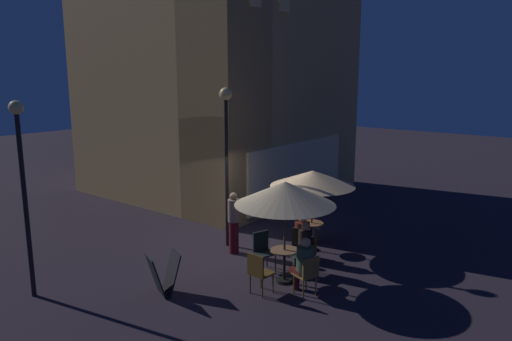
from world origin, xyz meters
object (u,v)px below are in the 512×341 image
Objects in this scene: patio_umbrella_0 at (285,193)px; cafe_chair_4 at (314,220)px; cafe_chair_0 at (263,248)px; patron_seated_0 at (304,262)px; street_lamp_down_street at (22,171)px; cafe_chair_2 at (308,272)px; patron_seated_3 at (303,234)px; cafe_table_0 at (284,260)px; cafe_chair_3 at (307,251)px; cafe_chair_1 at (259,270)px; patron_standing_4 at (234,223)px; patio_umbrella_1 at (313,179)px; patron_seated_2 at (314,217)px; cafe_table_1 at (311,232)px; menu_sandwich_board at (164,274)px; patron_seated_1 at (303,246)px; street_lamp_near_corner at (226,136)px; cafe_chair_5 at (301,241)px.

patio_umbrella_0 reaches higher than cafe_chair_4.
cafe_chair_0 is 1.59m from patron_seated_0.
cafe_chair_2 is at bearing -51.91° from street_lamp_down_street.
cafe_chair_2 is at bearing -158.75° from patron_seated_3.
cafe_table_0 is 0.87× the size of cafe_chair_3.
cafe_chair_1 is at bearing 176.25° from patio_umbrella_0.
patron_standing_4 reaches higher than cafe_chair_1.
cafe_table_0 is at bearing -164.32° from patio_umbrella_1.
patron_seated_2 is at bearing -42.22° from patron_seated_0.
cafe_table_1 is 0.64× the size of patron_seated_3.
patron_standing_4 reaches higher than cafe_chair_4.
cafe_chair_2 is 0.75× the size of patron_seated_3.
menu_sandwich_board is at bearing 145.84° from patron_seated_3.
patron_seated_1 is (-0.14, 0.02, 0.17)m from cafe_chair_3.
patron_seated_1 is (0.63, -0.10, 0.18)m from cafe_table_0.
street_lamp_near_corner reaches higher than patron_standing_4.
menu_sandwich_board is 3.75m from patron_seated_3.
cafe_chair_5 is (-1.64, -0.62, -0.04)m from cafe_chair_4.
cafe_chair_5 is at bearing -82.79° from street_lamp_near_corner.
cafe_chair_2 reaches higher than cafe_table_0.
cafe_table_0 is at bearing -164.32° from cafe_table_1.
patio_umbrella_1 is 3.13m from cafe_chair_2.
cafe_chair_0 is (-1.85, 0.22, -1.42)m from patio_umbrella_1.
cafe_chair_4 reaches higher than menu_sandwich_board.
menu_sandwich_board is 3.08m from cafe_chair_2.
street_lamp_down_street is 5.22m from patron_standing_4.
patio_umbrella_1 reaches higher than patron_seated_3.
patio_umbrella_1 is 3.35m from cafe_chair_1.
cafe_table_1 is at bearing 13.92° from cafe_chair_1.
cafe_chair_3 is at bearing -2.49° from cafe_chair_1.
cafe_chair_3 is 2.27m from patron_seated_2.
patron_seated_3 is at bearing -165.47° from cafe_table_1.
patron_seated_3 reaches higher than cafe_chair_1.
patio_umbrella_0 reaches higher than cafe_table_0.
street_lamp_down_street is 7.17m from cafe_table_1.
cafe_chair_2 is (0.58, -0.87, -0.02)m from cafe_chair_1.
patron_seated_0 reaches higher than cafe_chair_0.
cafe_chair_5 is (-0.85, -0.22, 0.02)m from cafe_table_1.
patron_standing_4 reaches higher than menu_sandwich_board.
patron_seated_2 is (0.66, 0.33, -1.26)m from patio_umbrella_1.
cafe_chair_1 is 0.75× the size of patron_seated_2.
cafe_table_0 is at bearing -0.00° from cafe_chair_2.
patio_umbrella_0 is at bearing -44.24° from street_lamp_down_street.
cafe_chair_2 is (-2.40, -1.40, -1.43)m from patio_umbrella_1.
cafe_chair_3 is at bearing -41.34° from patron_seated_0.
patron_seated_1 is at bearing -36.61° from patron_seated_0.
menu_sandwich_board is at bearing -91.59° from cafe_chair_0.
patio_umbrella_1 reaches higher than patron_seated_0.
patron_seated_1 is (0.92, 0.71, 0.17)m from cafe_chair_2.
menu_sandwich_board reaches higher than cafe_chair_3.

